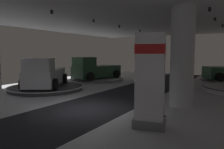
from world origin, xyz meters
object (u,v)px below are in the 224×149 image
object	(u,v)px
display_platform_far_left	(97,79)
visitor_walking_near	(139,78)
pickup_truck_mid_left	(45,75)
display_platform_mid_left	(46,88)
brand_sign_pylon	(150,80)
column_right	(182,57)
pickup_truck_far_left	(95,70)

from	to	relation	value
display_platform_far_left	visitor_walking_near	xyz separation A→B (m)	(6.17, -2.57, 0.76)
pickup_truck_mid_left	display_platform_mid_left	bearing A→B (deg)	123.65
brand_sign_pylon	display_platform_far_left	distance (m)	15.14
column_right	visitor_walking_near	bearing A→B (deg)	138.28
display_platform_far_left	display_platform_mid_left	xyz separation A→B (m)	(-0.12, -6.87, 0.02)
column_right	pickup_truck_mid_left	bearing A→B (deg)	-176.10
pickup_truck_mid_left	display_platform_far_left	bearing A→B (deg)	90.45
visitor_walking_near	brand_sign_pylon	bearing A→B (deg)	-63.12
pickup_truck_far_left	pickup_truck_mid_left	world-z (taller)	pickup_truck_mid_left
column_right	visitor_walking_near	size ratio (longest dim) A/B	3.46
display_platform_far_left	display_platform_mid_left	distance (m)	6.87
column_right	pickup_truck_far_left	size ratio (longest dim) A/B	0.97
column_right	display_platform_far_left	size ratio (longest dim) A/B	0.97
column_right	display_platform_mid_left	world-z (taller)	column_right
column_right	brand_sign_pylon	distance (m)	4.53
display_platform_mid_left	pickup_truck_mid_left	distance (m)	1.12
pickup_truck_mid_left	brand_sign_pylon	bearing A→B (deg)	-19.91
display_platform_far_left	pickup_truck_far_left	size ratio (longest dim) A/B	1.01
pickup_truck_far_left	pickup_truck_mid_left	bearing A→B (deg)	-88.91
visitor_walking_near	column_right	bearing A→B (deg)	-41.72
brand_sign_pylon	pickup_truck_mid_left	world-z (taller)	brand_sign_pylon
display_platform_far_left	pickup_truck_far_left	world-z (taller)	pickup_truck_far_left
brand_sign_pylon	display_platform_mid_left	size ratio (longest dim) A/B	0.63
display_platform_mid_left	pickup_truck_mid_left	world-z (taller)	pickup_truck_mid_left
column_right	brand_sign_pylon	xyz separation A→B (m)	(-0.11, -4.45, -0.82)
column_right	display_platform_mid_left	bearing A→B (deg)	-177.60
pickup_truck_far_left	display_platform_mid_left	size ratio (longest dim) A/B	0.95
display_platform_far_left	pickup_truck_far_left	distance (m)	1.10
visitor_walking_near	pickup_truck_mid_left	bearing A→B (deg)	-143.28
display_platform_mid_left	visitor_walking_near	distance (m)	7.66
brand_sign_pylon	visitor_walking_near	world-z (taller)	brand_sign_pylon
pickup_truck_far_left	visitor_walking_near	world-z (taller)	pickup_truck_far_left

